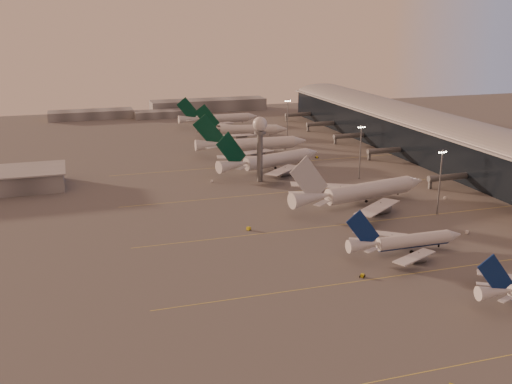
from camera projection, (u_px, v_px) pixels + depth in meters
name	position (u px, v px, depth m)	size (l,w,h in m)	color
ground	(378.00, 296.00, 161.51)	(700.00, 700.00, 0.00)	#575454
taxiway_markings	(377.00, 220.00, 221.34)	(180.00, 185.25, 0.02)	#D9C64C
terminal	(468.00, 148.00, 290.22)	(57.00, 362.00, 23.04)	black
radar_tower	(260.00, 136.00, 266.68)	(6.40, 6.40, 31.10)	slate
mast_b	(440.00, 179.00, 223.71)	(3.60, 0.56, 25.00)	slate
mast_c	(360.00, 150.00, 272.55)	(3.60, 0.56, 25.00)	slate
mast_d	(288.00, 119.00, 354.26)	(3.60, 0.56, 25.00)	slate
distant_horizon	(175.00, 108.00, 458.41)	(165.00, 37.50, 9.00)	#5A5C61
narrowbody_mid	(406.00, 243.00, 189.58)	(41.42, 33.12, 16.20)	silver
widebody_white	(361.00, 195.00, 237.82)	(65.06, 51.63, 23.13)	silver
greentail_a	(271.00, 163.00, 289.65)	(58.66, 46.60, 22.11)	silver
greentail_b	(252.00, 147.00, 324.96)	(63.36, 51.12, 23.00)	silver
greentail_c	(243.00, 132.00, 368.76)	(55.72, 44.39, 20.74)	silver
greentail_d	(219.00, 120.00, 407.59)	(56.46, 45.59, 20.50)	silver
gsv_truck_a	(452.00, 383.00, 121.14)	(6.01, 5.49, 2.43)	gold
gsv_tug_mid	(362.00, 276.00, 172.84)	(3.77, 3.64, 0.94)	gold
gsv_truck_b	(468.00, 230.00, 207.23)	(5.77, 3.66, 2.19)	silver
gsv_truck_c	(249.00, 227.00, 210.67)	(6.28, 5.24, 2.47)	gold
gsv_catering_b	(446.00, 195.00, 245.86)	(4.92, 3.53, 3.69)	silver
gsv_tug_far	(296.00, 194.00, 252.03)	(2.74, 3.48, 0.87)	silver
gsv_truck_d	(212.00, 180.00, 271.03)	(3.47, 5.41, 2.05)	silver
gsv_tug_hangar	(317.00, 157.00, 316.18)	(3.65, 2.44, 0.98)	gold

